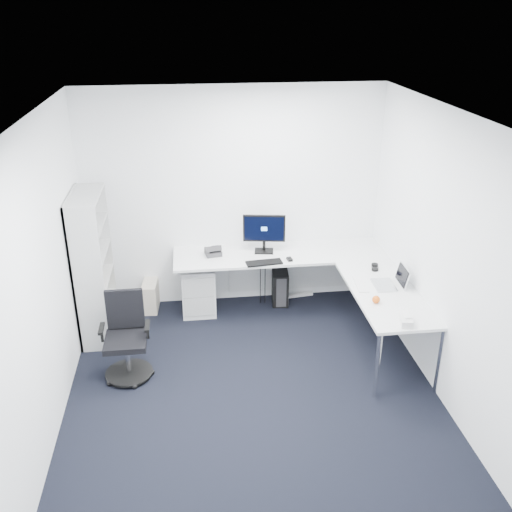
{
  "coord_description": "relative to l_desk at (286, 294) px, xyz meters",
  "views": [
    {
      "loc": [
        -0.53,
        -4.46,
        3.54
      ],
      "look_at": [
        0.15,
        1.05,
        1.05
      ],
      "focal_mm": 40.0,
      "sensor_mm": 36.0,
      "label": 1
    }
  ],
  "objects": [
    {
      "name": "laptop",
      "position": [
        0.94,
        -0.65,
        0.49
      ],
      "size": [
        0.33,
        0.32,
        0.23
      ],
      "primitive_type": null,
      "rotation": [
        0.0,
        0.0,
        -0.03
      ],
      "color": "silver",
      "rests_on": "l_desk"
    },
    {
      "name": "headphones",
      "position": [
        0.98,
        -0.21,
        0.4
      ],
      "size": [
        0.16,
        0.21,
        0.05
      ],
      "primitive_type": null,
      "rotation": [
        0.0,
        0.0,
        -0.29
      ],
      "color": "black",
      "rests_on": "l_desk"
    },
    {
      "name": "black_keyboard",
      "position": [
        -0.25,
        0.07,
        0.39
      ],
      "size": [
        0.43,
        0.19,
        0.02
      ],
      "primitive_type": "cube",
      "rotation": [
        0.0,
        0.0,
        0.1
      ],
      "color": "black",
      "rests_on": "l_desk"
    },
    {
      "name": "tissue_box",
      "position": [
        0.89,
        -1.43,
        0.41
      ],
      "size": [
        0.15,
        0.22,
        0.07
      ],
      "primitive_type": "cube",
      "rotation": [
        0.0,
        0.0,
        -0.21
      ],
      "color": "silver",
      "rests_on": "l_desk"
    },
    {
      "name": "wall_right",
      "position": [
        1.25,
        -1.4,
        0.97
      ],
      "size": [
        0.02,
        4.2,
        2.7
      ],
      "primitive_type": "cube",
      "color": "white",
      "rests_on": "ground"
    },
    {
      "name": "power_strip",
      "position": [
        0.3,
        0.63,
        -0.36
      ],
      "size": [
        0.35,
        0.11,
        0.04
      ],
      "primitive_type": "cube",
      "rotation": [
        0.0,
        0.0,
        0.14
      ],
      "color": "silver",
      "rests_on": "ground"
    },
    {
      "name": "orange_fruit",
      "position": [
        0.74,
        -1.0,
        0.42
      ],
      "size": [
        0.08,
        0.08,
        0.08
      ],
      "primitive_type": "sphere",
      "color": "#D15612",
      "rests_on": "l_desk"
    },
    {
      "name": "desk_phone",
      "position": [
        -0.82,
        0.39,
        0.44
      ],
      "size": [
        0.21,
        0.21,
        0.13
      ],
      "primitive_type": null,
      "rotation": [
        0.0,
        0.0,
        0.18
      ],
      "color": "#2C2C2F",
      "rests_on": "l_desk"
    },
    {
      "name": "wall_front",
      "position": [
        -0.55,
        -3.5,
        0.97
      ],
      "size": [
        3.6,
        0.02,
        2.7
      ],
      "primitive_type": "cube",
      "color": "white",
      "rests_on": "ground"
    },
    {
      "name": "black_pc_tower",
      "position": [
        0.02,
        0.56,
        -0.16
      ],
      "size": [
        0.24,
        0.46,
        0.44
      ],
      "primitive_type": "cube",
      "rotation": [
        0.0,
        0.0,
        -0.1
      ],
      "color": "black",
      "rests_on": "ground"
    },
    {
      "name": "bookshelf",
      "position": [
        -2.17,
        0.05,
        0.46
      ],
      "size": [
        0.33,
        0.84,
        1.68
      ],
      "primitive_type": null,
      "color": "#B0B3B2",
      "rests_on": "ground"
    },
    {
      "name": "l_desk",
      "position": [
        0.0,
        0.0,
        0.0
      ],
      "size": [
        2.6,
        1.46,
        0.76
      ],
      "primitive_type": null,
      "color": "silver",
      "rests_on": "ground"
    },
    {
      "name": "monitor",
      "position": [
        -0.21,
        0.4,
        0.62
      ],
      "size": [
        0.52,
        0.24,
        0.49
      ],
      "primitive_type": null,
      "rotation": [
        0.0,
        0.0,
        -0.16
      ],
      "color": "black",
      "rests_on": "l_desk"
    },
    {
      "name": "task_chair",
      "position": [
        -1.78,
        -0.87,
        0.07
      ],
      "size": [
        0.5,
        0.5,
        0.9
      ],
      "primitive_type": null,
      "rotation": [
        0.0,
        0.0,
        0.0
      ],
      "color": "black",
      "rests_on": "ground"
    },
    {
      "name": "white_keyboard",
      "position": [
        0.7,
        -0.59,
        0.39
      ],
      "size": [
        0.15,
        0.39,
        0.01
      ],
      "primitive_type": "cube",
      "rotation": [
        0.0,
        0.0,
        -0.1
      ],
      "color": "silver",
      "rests_on": "l_desk"
    },
    {
      "name": "ground",
      "position": [
        -0.55,
        -1.4,
        -0.38
      ],
      "size": [
        4.2,
        4.2,
        0.0
      ],
      "primitive_type": "plane",
      "color": "black"
    },
    {
      "name": "mouse",
      "position": [
        0.06,
        0.12,
        0.39
      ],
      "size": [
        0.07,
        0.1,
        0.03
      ],
      "primitive_type": "cube",
      "rotation": [
        0.0,
        0.0,
        0.16
      ],
      "color": "black",
      "rests_on": "l_desk"
    },
    {
      "name": "wall_left",
      "position": [
        -2.35,
        -1.4,
        0.97
      ],
      "size": [
        0.02,
        4.2,
        2.7
      ],
      "primitive_type": "cube",
      "color": "white",
      "rests_on": "ground"
    },
    {
      "name": "wall_back",
      "position": [
        -0.55,
        0.7,
        0.97
      ],
      "size": [
        3.6,
        0.02,
        2.7
      ],
      "primitive_type": "cube",
      "color": "white",
      "rests_on": "ground"
    },
    {
      "name": "beige_pc_tower",
      "position": [
        -1.61,
        0.54,
        -0.2
      ],
      "size": [
        0.2,
        0.4,
        0.37
      ],
      "primitive_type": "cube",
      "rotation": [
        0.0,
        0.0,
        -0.07
      ],
      "color": "#BCB3A0",
      "rests_on": "ground"
    },
    {
      "name": "drawer_pedestal",
      "position": [
        -1.02,
        0.42,
        -0.07
      ],
      "size": [
        0.4,
        0.5,
        0.62
      ],
      "primitive_type": "cube",
      "color": "silver",
      "rests_on": "ground"
    },
    {
      "name": "ceiling",
      "position": [
        -0.55,
        -1.4,
        2.32
      ],
      "size": [
        4.2,
        4.2,
        0.0
      ],
      "primitive_type": "plane",
      "color": "white"
    }
  ]
}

